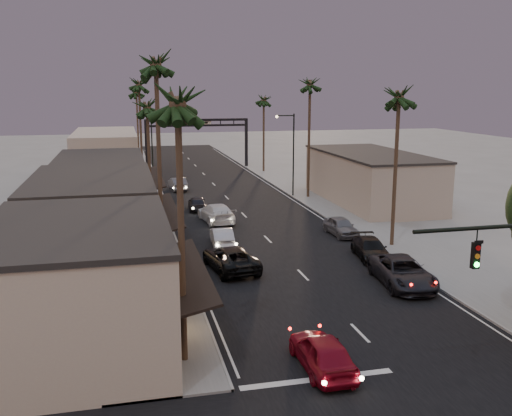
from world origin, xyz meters
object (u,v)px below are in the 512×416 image
arch (197,131)px  curbside_black (371,249)px  oncoming_red (322,352)px  streetlight_left (154,140)px  palm_la (177,93)px  oncoming_pickup (230,258)px  palm_ra (399,91)px  palm_lc (147,102)px  palm_rb (310,81)px  palm_lb (156,59)px  palm_far (136,90)px  palm_ld (139,81)px  streetlight_right (291,148)px  oncoming_silver (222,237)px  palm_rc (264,97)px  curbside_near (403,272)px

arch → curbside_black: (5.70, -48.62, -4.83)m
arch → oncoming_red: arch is taller
arch → streetlight_left: bearing=-120.0°
palm_la → oncoming_red: palm_la is taller
palm_la → curbside_black: bearing=40.9°
arch → streetlight_left: (-6.92, -12.00, -0.20)m
palm_la → oncoming_pickup: palm_la is taller
arch → palm_la: 61.88m
palm_ra → palm_la: bearing=-138.9°
palm_lc → palm_rb: size_ratio=0.86×
palm_lb → palm_far: 56.03m
arch → palm_ld: palm_ld is taller
arch → palm_rb: bearing=-71.7°
streetlight_right → palm_rb: (1.68, -1.00, 7.09)m
oncoming_silver → curbside_black: bearing=152.9°
palm_lb → streetlight_left: bearing=87.3°
palm_la → palm_ra: (17.20, 15.00, 0.00)m
palm_lc → curbside_black: size_ratio=2.53×
palm_lc → palm_far: bearing=89.6°
arch → palm_far: palm_far is taller
palm_rb → oncoming_silver: (-12.43, -16.97, -11.71)m
palm_la → palm_rb: (17.20, 35.00, 0.97)m
palm_lc → arch: bearing=75.8°
palm_rc → curbside_black: palm_rc is taller
palm_ld → palm_lc: bearing=-90.0°
palm_lc → palm_rc: same height
oncoming_pickup → curbside_black: size_ratio=1.17×
streetlight_left → palm_lc: 22.65m
oncoming_silver → curbside_black: (9.52, -5.65, -0.00)m
curbside_near → curbside_black: (0.44, 5.50, -0.13)m
palm_lc → palm_rc: (17.20, 28.00, 0.00)m
arch → oncoming_pickup: bearing=-95.0°
palm_rc → palm_rb: bearing=-90.0°
palm_ld → curbside_black: 38.36m
curbside_near → palm_rb: bearing=89.4°
palm_rb → curbside_black: bearing=-97.3°
palm_lb → curbside_black: 19.12m
arch → curbside_near: (5.26, -54.12, -4.71)m
arch → curbside_near: arch is taller
palm_lc → palm_rb: 19.07m
palm_far → curbside_near: bearing=-77.7°
curbside_black → palm_lb: bearing=-174.7°
palm_rc → oncoming_silver: 40.20m
arch → streetlight_left: size_ratio=1.69×
palm_ra → palm_rb: 20.02m
palm_lc → palm_far: (0.30, 42.00, 0.97)m
streetlight_left → palm_rc: palm_rc is taller
palm_lc → curbside_black: bearing=-45.6°
streetlight_right → curbside_black: size_ratio=1.86×
streetlight_right → palm_rc: 19.75m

